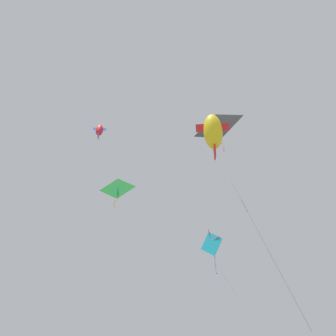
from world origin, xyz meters
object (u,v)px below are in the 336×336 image
kite_diamond_mid_left (212,244)px  kite_fish_near_right (99,130)px  kite_delta_far_centre (118,189)px  kite_delta_highest (219,127)px  kite_fish_low_drifter (213,132)px

kite_diamond_mid_left → kite_fish_near_right: 14.57m
kite_delta_far_centre → kite_delta_highest: (-3.91, 8.59, 4.66)m
kite_fish_near_right → kite_fish_low_drifter: bearing=-53.3°
kite_diamond_mid_left → kite_delta_far_centre: bearing=-119.8°
kite_delta_far_centre → kite_fish_near_right: (3.38, 0.70, 4.70)m
kite_delta_highest → kite_diamond_mid_left: size_ratio=0.67×
kite_diamond_mid_left → kite_fish_near_right: size_ratio=3.79×
kite_fish_low_drifter → kite_fish_near_right: kite_fish_near_right is taller
kite_diamond_mid_left → kite_fish_near_right: bearing=-113.8°
kite_delta_highest → kite_diamond_mid_left: bearing=121.7°
kite_delta_highest → kite_fish_near_right: kite_delta_highest is taller
kite_diamond_mid_left → kite_fish_low_drifter: bearing=-69.8°
kite_delta_highest → kite_diamond_mid_left: (-5.87, -6.58, -6.06)m
kite_fish_low_drifter → kite_diamond_mid_left: kite_diamond_mid_left is taller
kite_fish_low_drifter → kite_diamond_mid_left: size_ratio=1.56×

